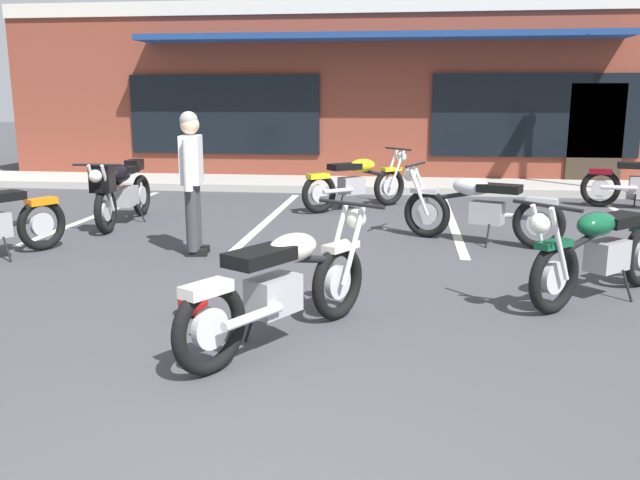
{
  "coord_description": "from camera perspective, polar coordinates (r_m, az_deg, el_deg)",
  "views": [
    {
      "loc": [
        0.66,
        -2.39,
        1.84
      ],
      "look_at": [
        -0.1,
        3.53,
        0.55
      ],
      "focal_mm": 37.39,
      "sensor_mm": 36.0,
      "label": 1
    }
  ],
  "objects": [
    {
      "name": "person_in_shorts_foreground",
      "position": [
        7.91,
        -10.92,
        5.53
      ],
      "size": [
        0.32,
        0.61,
        1.68
      ],
      "color": "black",
      "rests_on": "ground_plane"
    },
    {
      "name": "sidewalk_kerb",
      "position": [
        13.7,
        4.46,
        4.74
      ],
      "size": [
        22.0,
        1.8,
        0.14
      ],
      "primitive_type": "cube",
      "color": "#A8A59E",
      "rests_on": "ground_plane"
    },
    {
      "name": "painted_stall_lines",
      "position": [
        10.16,
        3.43,
        1.76
      ],
      "size": [
        13.93,
        4.8,
        0.01
      ],
      "color": "silver",
      "rests_on": "ground_plane"
    },
    {
      "name": "motorcycle_green_cafe_racer",
      "position": [
        8.69,
        13.48,
        2.75
      ],
      "size": [
        2.0,
        1.09,
        0.98
      ],
      "color": "black",
      "rests_on": "ground_plane"
    },
    {
      "name": "ground_plane",
      "position": [
        6.32,
        0.98,
        -4.72
      ],
      "size": [
        80.0,
        80.0,
        0.0
      ],
      "primitive_type": "plane",
      "color": "#3D3D42"
    },
    {
      "name": "helmet_on_pavement",
      "position": [
        5.79,
        -10.81,
        -5.2
      ],
      "size": [
        0.26,
        0.26,
        0.26
      ],
      "color": "#B71414",
      "rests_on": "ground_plane"
    },
    {
      "name": "motorcycle_foreground_classic",
      "position": [
        5.01,
        -3.19,
        -3.77
      ],
      "size": [
        1.33,
        1.88,
        0.98
      ],
      "color": "black",
      "rests_on": "ground_plane"
    },
    {
      "name": "motorcycle_cream_vintage",
      "position": [
        10.03,
        -16.67,
        4.18
      ],
      "size": [
        0.66,
        2.11,
        0.98
      ],
      "color": "black",
      "rests_on": "ground_plane"
    },
    {
      "name": "motorcycle_orange_scrambler",
      "position": [
        11.06,
        3.15,
        5.03
      ],
      "size": [
        1.73,
        1.56,
        0.98
      ],
      "color": "black",
      "rests_on": "ground_plane"
    },
    {
      "name": "brick_storefront_building",
      "position": [
        17.12,
        5.18,
        12.4
      ],
      "size": [
        16.44,
        6.31,
        3.82
      ],
      "color": "brown",
      "rests_on": "ground_plane"
    },
    {
      "name": "motorcycle_black_cruiser",
      "position": [
        6.6,
        22.94,
        -0.83
      ],
      "size": [
        1.68,
        1.62,
        0.98
      ],
      "color": "black",
      "rests_on": "ground_plane"
    }
  ]
}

